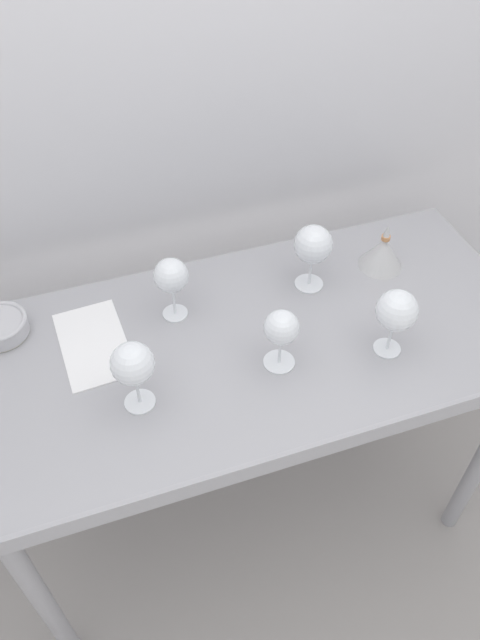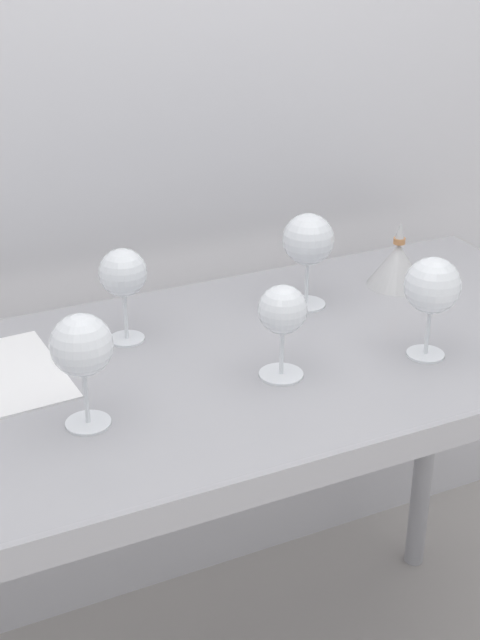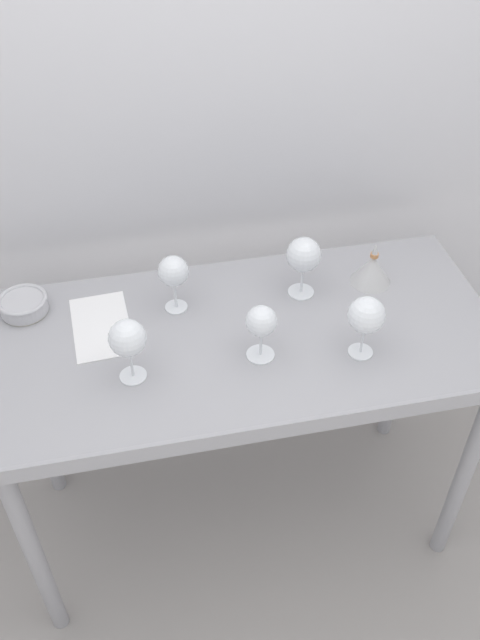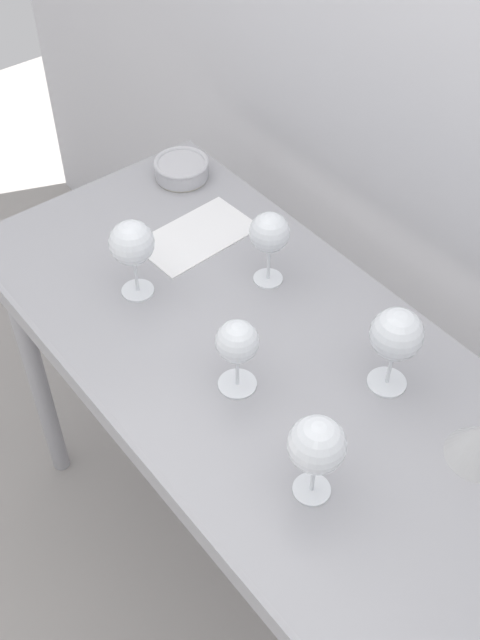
# 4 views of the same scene
# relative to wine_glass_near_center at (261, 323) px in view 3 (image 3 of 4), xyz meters

# --- Properties ---
(ground_plane) EXTENTS (6.00, 6.00, 0.00)m
(ground_plane) POSITION_rel_wine_glass_near_center_xyz_m (-0.03, 0.09, -1.01)
(ground_plane) COLOR #9F9A95
(back_wall) EXTENTS (3.80, 0.04, 2.60)m
(back_wall) POSITION_rel_wine_glass_near_center_xyz_m (-0.03, 0.58, 0.29)
(back_wall) COLOR silver
(back_wall) RESTS_ON ground_plane
(steel_counter) EXTENTS (1.40, 0.65, 0.90)m
(steel_counter) POSITION_rel_wine_glass_near_center_xyz_m (-0.03, 0.09, -0.22)
(steel_counter) COLOR #9C9CA1
(steel_counter) RESTS_ON ground_plane
(wine_glass_near_center) EXTENTS (0.08, 0.08, 0.16)m
(wine_glass_near_center) POSITION_rel_wine_glass_near_center_xyz_m (0.00, 0.00, 0.00)
(wine_glass_near_center) COLOR white
(wine_glass_near_center) RESTS_ON steel_counter
(wine_glass_near_left) EXTENTS (0.09, 0.09, 0.18)m
(wine_glass_near_left) POSITION_rel_wine_glass_near_center_xyz_m (-0.33, -0.01, 0.02)
(wine_glass_near_left) COLOR white
(wine_glass_near_left) RESTS_ON steel_counter
(wine_glass_near_right) EXTENTS (0.10, 0.10, 0.18)m
(wine_glass_near_right) POSITION_rel_wine_glass_near_center_xyz_m (0.26, -0.04, 0.01)
(wine_glass_near_right) COLOR white
(wine_glass_near_right) RESTS_ON steel_counter
(wine_glass_far_right) EXTENTS (0.10, 0.10, 0.18)m
(wine_glass_far_right) POSITION_rel_wine_glass_near_center_xyz_m (0.17, 0.23, 0.02)
(wine_glass_far_right) COLOR white
(wine_glass_far_right) RESTS_ON steel_counter
(wine_glass_far_left) EXTENTS (0.08, 0.08, 0.17)m
(wine_glass_far_left) POSITION_rel_wine_glass_near_center_xyz_m (-0.19, 0.23, 0.01)
(wine_glass_far_left) COLOR white
(wine_glass_far_left) RESTS_ON steel_counter
(tasting_sheet_upper) EXTENTS (0.17, 0.27, 0.00)m
(tasting_sheet_upper) POSITION_rel_wine_glass_near_center_xyz_m (-0.40, 0.20, -0.11)
(tasting_sheet_upper) COLOR white
(tasting_sheet_upper) RESTS_ON steel_counter
(tasting_bowl) EXTENTS (0.14, 0.14, 0.05)m
(tasting_bowl) POSITION_rel_wine_glass_near_center_xyz_m (-0.61, 0.30, -0.09)
(tasting_bowl) COLOR beige
(tasting_bowl) RESTS_ON steel_counter
(decanter_funnel) EXTENTS (0.12, 0.12, 0.13)m
(decanter_funnel) POSITION_rel_wine_glass_near_center_xyz_m (0.39, 0.23, -0.07)
(decanter_funnel) COLOR #BABABA
(decanter_funnel) RESTS_ON steel_counter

